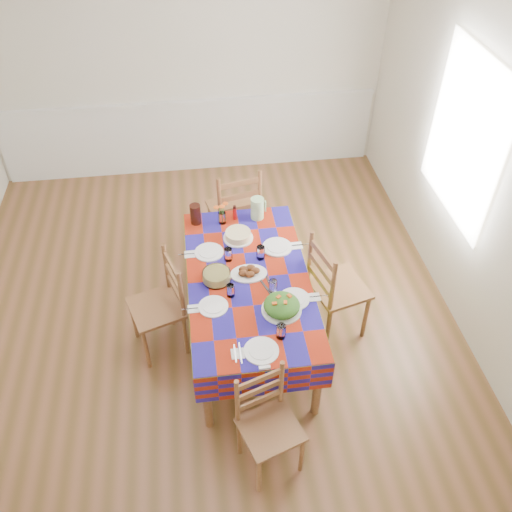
{
  "coord_description": "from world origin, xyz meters",
  "views": [
    {
      "loc": [
        0.01,
        -3.38,
        3.75
      ],
      "look_at": [
        0.44,
        -0.18,
        0.83
      ],
      "focal_mm": 38.0,
      "sensor_mm": 36.0,
      "label": 1
    }
  ],
  "objects_px": {
    "tea_pitcher": "(195,214)",
    "chair_right": "(334,288)",
    "dining_table": "(249,285)",
    "chair_far": "(235,212)",
    "chair_near": "(268,424)",
    "chair_left": "(161,306)",
    "green_pitcher": "(257,208)",
    "meat_platter": "(249,272)"
  },
  "relations": [
    {
      "from": "dining_table",
      "to": "meat_platter",
      "type": "height_order",
      "value": "meat_platter"
    },
    {
      "from": "chair_left",
      "to": "chair_right",
      "type": "xyz_separation_m",
      "value": [
        1.45,
        -0.03,
        0.04
      ]
    },
    {
      "from": "chair_left",
      "to": "dining_table",
      "type": "bearing_deg",
      "value": 70.83
    },
    {
      "from": "dining_table",
      "to": "chair_near",
      "type": "relative_size",
      "value": 2.09
    },
    {
      "from": "chair_left",
      "to": "chair_right",
      "type": "distance_m",
      "value": 1.45
    },
    {
      "from": "chair_left",
      "to": "chair_far",
      "type": "bearing_deg",
      "value": 128.76
    },
    {
      "from": "green_pitcher",
      "to": "chair_left",
      "type": "relative_size",
      "value": 0.22
    },
    {
      "from": "chair_far",
      "to": "chair_right",
      "type": "relative_size",
      "value": 1.02
    },
    {
      "from": "dining_table",
      "to": "chair_left",
      "type": "xyz_separation_m",
      "value": [
        -0.73,
        0.01,
        -0.17
      ]
    },
    {
      "from": "tea_pitcher",
      "to": "chair_near",
      "type": "height_order",
      "value": "tea_pitcher"
    },
    {
      "from": "green_pitcher",
      "to": "tea_pitcher",
      "type": "xyz_separation_m",
      "value": [
        -0.56,
        -0.0,
        -0.01
      ]
    },
    {
      "from": "chair_right",
      "to": "tea_pitcher",
      "type": "bearing_deg",
      "value": 39.61
    },
    {
      "from": "green_pitcher",
      "to": "chair_near",
      "type": "bearing_deg",
      "value": -95.65
    },
    {
      "from": "chair_near",
      "to": "green_pitcher",
      "type": "bearing_deg",
      "value": 65.47
    },
    {
      "from": "green_pitcher",
      "to": "meat_platter",
      "type": "bearing_deg",
      "value": -103.12
    },
    {
      "from": "chair_near",
      "to": "chair_far",
      "type": "bearing_deg",
      "value": 70.52
    },
    {
      "from": "chair_near",
      "to": "chair_right",
      "type": "bearing_deg",
      "value": 38.26
    },
    {
      "from": "chair_near",
      "to": "chair_left",
      "type": "distance_m",
      "value": 1.37
    },
    {
      "from": "tea_pitcher",
      "to": "chair_far",
      "type": "height_order",
      "value": "chair_far"
    },
    {
      "from": "tea_pitcher",
      "to": "chair_right",
      "type": "bearing_deg",
      "value": -35.38
    },
    {
      "from": "dining_table",
      "to": "tea_pitcher",
      "type": "bearing_deg",
      "value": 116.19
    },
    {
      "from": "meat_platter",
      "to": "chair_left",
      "type": "height_order",
      "value": "chair_left"
    },
    {
      "from": "meat_platter",
      "to": "chair_right",
      "type": "xyz_separation_m",
      "value": [
        0.72,
        -0.05,
        -0.23
      ]
    },
    {
      "from": "green_pitcher",
      "to": "dining_table",
      "type": "bearing_deg",
      "value": -102.9
    },
    {
      "from": "meat_platter",
      "to": "chair_near",
      "type": "relative_size",
      "value": 0.34
    },
    {
      "from": "tea_pitcher",
      "to": "chair_far",
      "type": "xyz_separation_m",
      "value": [
        0.39,
        0.37,
        -0.29
      ]
    },
    {
      "from": "dining_table",
      "to": "chair_right",
      "type": "bearing_deg",
      "value": -0.97
    },
    {
      "from": "chair_far",
      "to": "dining_table",
      "type": "bearing_deg",
      "value": 76.81
    },
    {
      "from": "tea_pitcher",
      "to": "chair_near",
      "type": "distance_m",
      "value": 1.99
    },
    {
      "from": "chair_near",
      "to": "chair_left",
      "type": "height_order",
      "value": "chair_left"
    },
    {
      "from": "dining_table",
      "to": "chair_near",
      "type": "distance_m",
      "value": 1.17
    },
    {
      "from": "chair_near",
      "to": "chair_far",
      "type": "distance_m",
      "value": 2.29
    },
    {
      "from": "chair_near",
      "to": "chair_far",
      "type": "relative_size",
      "value": 0.84
    },
    {
      "from": "chair_near",
      "to": "chair_right",
      "type": "relative_size",
      "value": 0.86
    },
    {
      "from": "dining_table",
      "to": "green_pitcher",
      "type": "relative_size",
      "value": 8.9
    },
    {
      "from": "green_pitcher",
      "to": "chair_right",
      "type": "distance_m",
      "value": 1.0
    },
    {
      "from": "green_pitcher",
      "to": "chair_right",
      "type": "relative_size",
      "value": 0.2
    },
    {
      "from": "chair_far",
      "to": "tea_pitcher",
      "type": "bearing_deg",
      "value": 31.07
    },
    {
      "from": "dining_table",
      "to": "chair_far",
      "type": "bearing_deg",
      "value": 89.47
    },
    {
      "from": "dining_table",
      "to": "green_pitcher",
      "type": "bearing_deg",
      "value": 77.1
    },
    {
      "from": "green_pitcher",
      "to": "chair_near",
      "type": "relative_size",
      "value": 0.23
    },
    {
      "from": "chair_near",
      "to": "chair_right",
      "type": "distance_m",
      "value": 1.36
    }
  ]
}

